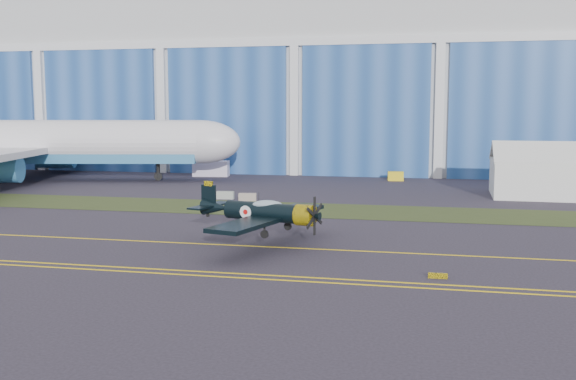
% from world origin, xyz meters
% --- Properties ---
extents(ground, '(260.00, 260.00, 0.00)m').
position_xyz_m(ground, '(0.00, 0.00, 0.00)').
color(ground, '#302B37').
rests_on(ground, ground).
extents(grass_median, '(260.00, 10.00, 0.02)m').
position_xyz_m(grass_median, '(0.00, 14.00, 0.02)').
color(grass_median, '#475128').
rests_on(grass_median, ground).
extents(hangar, '(220.00, 45.70, 30.00)m').
position_xyz_m(hangar, '(0.00, 71.79, 14.96)').
color(hangar, silver).
rests_on(hangar, ground).
extents(taxiway_centreline, '(200.00, 0.20, 0.02)m').
position_xyz_m(taxiway_centreline, '(0.00, -5.00, 0.01)').
color(taxiway_centreline, yellow).
rests_on(taxiway_centreline, ground).
extents(edge_line_near, '(80.00, 0.20, 0.02)m').
position_xyz_m(edge_line_near, '(0.00, -14.50, 0.01)').
color(edge_line_near, yellow).
rests_on(edge_line_near, ground).
extents(edge_line_far, '(80.00, 0.20, 0.02)m').
position_xyz_m(edge_line_far, '(0.00, -13.50, 0.01)').
color(edge_line_far, yellow).
rests_on(edge_line_far, ground).
extents(guard_board_right, '(1.20, 0.15, 0.35)m').
position_xyz_m(guard_board_right, '(22.00, -12.00, 0.17)').
color(guard_board_right, yellow).
rests_on(guard_board_right, ground).
extents(warbird, '(14.80, 16.51, 4.15)m').
position_xyz_m(warbird, '(8.89, -4.66, 2.64)').
color(warbird, black).
rests_on(warbird, ground).
extents(jetliner, '(82.57, 74.23, 24.92)m').
position_xyz_m(jetliner, '(-37.10, 33.32, 12.46)').
color(jetliner, silver).
rests_on(jetliner, ground).
extents(tent, '(14.46, 10.71, 6.64)m').
position_xyz_m(tent, '(35.40, 30.64, 3.32)').
color(tent, silver).
rests_on(tent, ground).
extents(shipping_container, '(5.69, 2.85, 2.37)m').
position_xyz_m(shipping_container, '(-12.29, 45.00, 1.18)').
color(shipping_container, white).
rests_on(shipping_container, ground).
extents(tug, '(2.39, 1.66, 1.31)m').
position_xyz_m(tug, '(16.03, 44.68, 0.65)').
color(tug, yellow).
rests_on(tug, ground).
extents(barrier_a, '(2.05, 0.79, 0.90)m').
position_xyz_m(barrier_a, '(-2.06, 20.24, 0.45)').
color(barrier_a, '#96A096').
rests_on(barrier_a, ground).
extents(barrier_b, '(2.07, 0.88, 0.90)m').
position_xyz_m(barrier_b, '(0.91, 19.16, 0.45)').
color(barrier_b, gray).
rests_on(barrier_b, ground).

